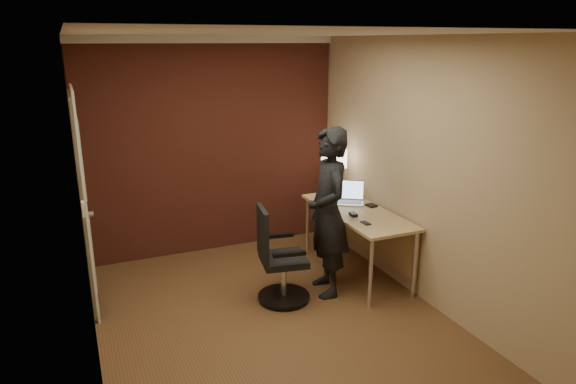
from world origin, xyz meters
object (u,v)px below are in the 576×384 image
object	(u,v)px
desk_lamp	(334,158)
laptop	(349,196)
desk	(363,221)
wallet	(371,205)
phone	(366,223)
office_chair	(278,261)
mouse	(353,214)
person	(328,213)

from	to	relation	value
desk_lamp	laptop	size ratio (longest dim) A/B	1.28
desk	wallet	xyz separation A→B (m)	(0.13, 0.05, 0.14)
phone	office_chair	size ratio (longest dim) A/B	0.12
mouse	person	xyz separation A→B (m)	(-0.34, -0.09, 0.09)
desk	desk_lamp	world-z (taller)	desk_lamp
desk	phone	xyz separation A→B (m)	(-0.21, -0.38, 0.13)
wallet	desk_lamp	bearing A→B (deg)	102.82
laptop	phone	size ratio (longest dim) A/B	3.63
phone	person	world-z (taller)	person
laptop	wallet	world-z (taller)	laptop
desk_lamp	mouse	world-z (taller)	desk_lamp
desk_lamp	wallet	distance (m)	0.75
desk_lamp	phone	distance (m)	1.15
phone	wallet	xyz separation A→B (m)	(0.34, 0.44, 0.01)
desk	desk_lamp	xyz separation A→B (m)	(-0.01, 0.67, 0.55)
phone	person	size ratio (longest dim) A/B	0.07
desk_lamp	person	bearing A→B (deg)	-121.01
laptop	person	world-z (taller)	person
office_chair	desk	bearing A→B (deg)	11.69
office_chair	person	xyz separation A→B (m)	(0.53, -0.01, 0.42)
desk	phone	distance (m)	0.46
laptop	person	bearing A→B (deg)	-135.42
desk_lamp	mouse	size ratio (longest dim) A/B	5.35
wallet	person	bearing A→B (deg)	-157.13
desk	mouse	world-z (taller)	mouse
phone	mouse	bearing A→B (deg)	85.66
laptop	office_chair	bearing A→B (deg)	-154.08
desk_lamp	office_chair	world-z (taller)	desk_lamp
desk	office_chair	world-z (taller)	office_chair
laptop	phone	world-z (taller)	laptop
wallet	person	xyz separation A→B (m)	(-0.68, -0.29, 0.10)
mouse	wallet	xyz separation A→B (m)	(0.34, 0.19, -0.01)
mouse	phone	bearing A→B (deg)	-84.45
desk	laptop	xyz separation A→B (m)	(-0.01, 0.30, 0.19)
mouse	wallet	world-z (taller)	mouse
office_chair	desk_lamp	bearing A→B (deg)	39.71
desk	phone	world-z (taller)	phone
laptop	mouse	xyz separation A→B (m)	(-0.19, -0.43, -0.05)
desk_lamp	office_chair	distance (m)	1.57
wallet	person	distance (m)	0.74
desk_lamp	person	size ratio (longest dim) A/B	0.32
mouse	person	size ratio (longest dim) A/B	0.06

